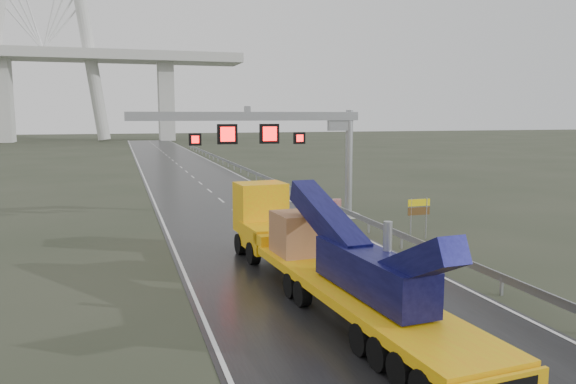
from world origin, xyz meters
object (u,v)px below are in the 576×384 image
object	(u,v)px
sign_gantry	(280,135)
heavy_haul_truck	(312,248)
striped_barrier	(337,206)
exit_sign_pair	(419,211)

from	to	relation	value
sign_gantry	heavy_haul_truck	world-z (taller)	sign_gantry
striped_barrier	sign_gantry	bearing A→B (deg)	-140.93
exit_sign_pair	striped_barrier	distance (m)	9.39
heavy_haul_truck	exit_sign_pair	xyz separation A→B (m)	(8.62, 6.71, -0.04)
exit_sign_pair	striped_barrier	size ratio (longest dim) A/B	2.34
sign_gantry	exit_sign_pair	size ratio (longest dim) A/B	6.46
exit_sign_pair	striped_barrier	xyz separation A→B (m)	(-1.18, 9.25, -1.12)
heavy_haul_truck	striped_barrier	size ratio (longest dim) A/B	18.52
heavy_haul_truck	sign_gantry	bearing A→B (deg)	74.85
exit_sign_pair	striped_barrier	bearing A→B (deg)	96.36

